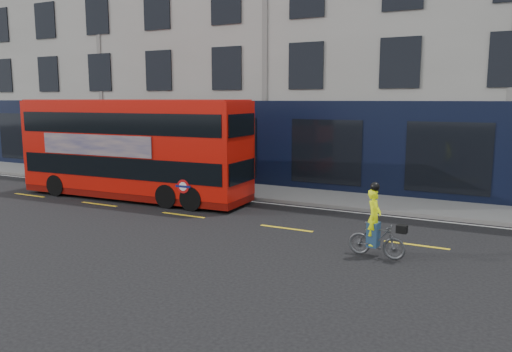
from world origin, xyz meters
The scene contains 8 objects.
ground centered at (0.00, 0.00, 0.00)m, with size 120.00×120.00×0.00m, color black.
pavement centered at (0.00, 6.50, 0.06)m, with size 60.00×3.00×0.12m, color gray.
kerb centered at (0.00, 5.00, 0.07)m, with size 60.00×0.12×0.13m, color slate.
building_terrace centered at (0.00, 12.94, 7.49)m, with size 50.00×10.07×15.00m.
road_edge_line centered at (0.00, 4.70, 0.00)m, with size 58.00×0.10×0.01m, color silver.
lane_dashes centered at (0.00, 1.50, 0.00)m, with size 58.00×0.12×0.01m, color yellow, non-canonical shape.
bus centered at (-3.59, 3.12, 2.08)m, with size 10.16×2.70×4.06m.
cyclist centered at (7.23, -0.08, 0.66)m, with size 1.54×0.56×1.97m.
Camera 1 is at (10.23, -12.63, 4.07)m, focal length 35.00 mm.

